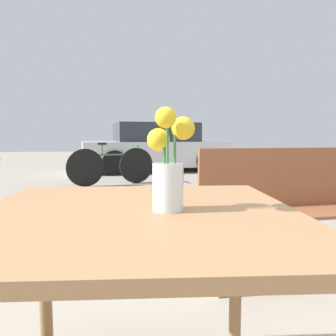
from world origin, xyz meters
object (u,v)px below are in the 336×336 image
flower_vase (169,169)px  bicycle (112,166)px  parked_car (155,148)px  table_front (137,244)px

flower_vase → bicycle: flower_vase is taller
flower_vase → bicycle: (-0.29, 5.47, -0.47)m
bicycle → flower_vase: bearing=-87.0°
flower_vase → bicycle: 5.50m
flower_vase → parked_car: bearing=84.2°
table_front → flower_vase: 0.23m
flower_vase → bicycle: size_ratio=0.17×
bicycle → table_front: bearing=-87.9°
table_front → parked_car: bearing=83.5°
bicycle → parked_car: size_ratio=0.41×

